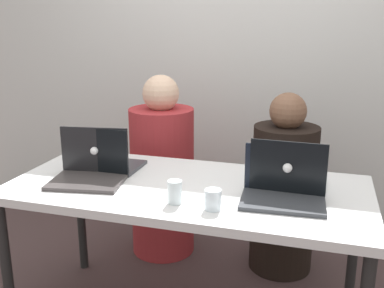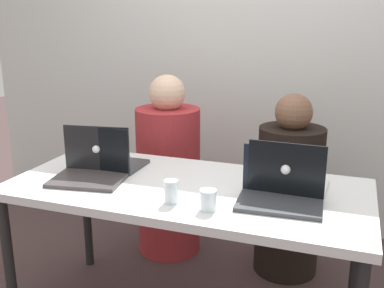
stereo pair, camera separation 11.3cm
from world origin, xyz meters
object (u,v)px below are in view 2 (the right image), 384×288
Objects in this scene: laptop_front_left at (91,168)px; water_glass_center at (171,193)px; person_on_right at (289,195)px; person_on_left at (168,175)px; water_glass_right at (208,201)px; laptop_front_right at (281,192)px; laptop_back_right at (288,180)px; laptop_back_left at (106,159)px.

laptop_front_left is 3.76× the size of water_glass_center.
person_on_left is at bearing -14.57° from person_on_right.
water_glass_right is at bearing 113.49° from person_on_left.
person_on_right reaches higher than laptop_front_right.
laptop_front_left is at bearing 11.28° from laptop_back_right.
laptop_front_left is 0.16m from laptop_back_left.
person_on_right is 1.04m from water_glass_center.
person_on_left is 0.68m from laptop_back_left.
laptop_front_left is 0.50m from water_glass_center.
person_on_right is 1.20m from laptop_front_left.
water_glass_center is (0.40, -0.92, 0.28)m from person_on_left.
water_glass_right is 0.17m from water_glass_center.
laptop_front_right is at bearing 20.00° from water_glass_center.
person_on_left is 3.50× the size of laptop_back_right.
person_on_right is at bearing -81.98° from laptop_back_right.
person_on_right is at bearing -144.85° from laptop_back_left.
person_on_left is 0.78m from person_on_right.
laptop_front_right is at bearing 79.78° from person_on_right.
person_on_right is 3.18× the size of laptop_back_left.
laptop_back_left is 0.58m from water_glass_center.
water_glass_center is (-0.44, -0.16, -0.01)m from laptop_front_right.
person_on_right is at bearing 77.54° from water_glass_right.
laptop_back_left is at bearing 147.91° from water_glass_center.
person_on_right reaches higher than water_glass_right.
person_on_right is at bearing 32.95° from laptop_front_left.
laptop_front_right reaches higher than water_glass_center.
water_glass_right is at bearing -150.02° from laptop_front_right.
person_on_right is 1.01m from water_glass_right.
water_glass_center is at bearing 147.85° from laptop_back_left.
laptop_back_left reaches higher than water_glass_right.
water_glass_center is at bearing 35.87° from laptop_back_right.
laptop_back_left is at bearing 20.64° from person_on_right.
person_on_left reaches higher than person_on_right.
person_on_left is at bearing -34.41° from laptop_back_right.
person_on_right is at bearing 172.11° from person_on_left.
person_on_left is at bearing 134.19° from laptop_front_right.
laptop_back_right is 3.94× the size of water_glass_right.
water_glass_right is (-0.21, -0.94, 0.30)m from person_on_right.
laptop_back_right is at bearing 0.51° from laptop_front_left.
laptop_back_right reaches higher than laptop_front_right.
water_glass_center is at bearing -26.04° from laptop_front_left.
water_glass_right is at bearing -23.22° from laptop_front_left.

